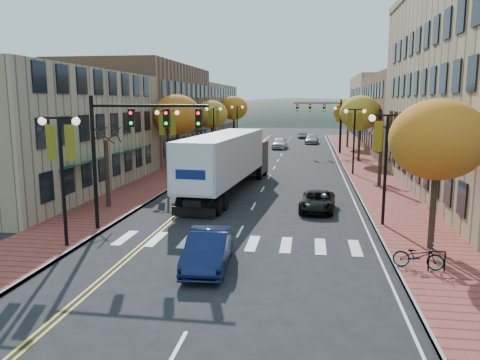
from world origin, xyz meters
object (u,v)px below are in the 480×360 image
at_px(bicycle, 418,256).
at_px(black_suv, 317,201).
at_px(semi_truck, 229,158).
at_px(navy_sedan, 208,249).

bearing_deg(bicycle, black_suv, 32.11).
bearing_deg(semi_truck, bicycle, -51.38).
height_order(navy_sedan, black_suv, navy_sedan).
distance_m(semi_truck, black_suv, 8.50).
distance_m(semi_truck, bicycle, 18.47).
bearing_deg(navy_sedan, black_suv, 63.56).
relative_size(semi_truck, bicycle, 9.25).
distance_m(semi_truck, navy_sedan, 16.19).
xyz_separation_m(navy_sedan, bicycle, (8.36, 0.72, -0.11)).
distance_m(black_suv, bicycle, 10.76).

